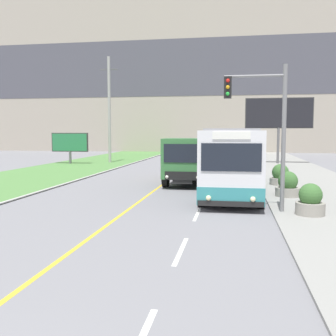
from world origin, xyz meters
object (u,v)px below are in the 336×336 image
at_px(traffic_light_mast, 265,119).
at_px(billboard_large, 279,115).
at_px(planter_round_near, 310,201).
at_px(planter_round_third, 280,176).
at_px(utility_pole_far, 109,110).
at_px(dump_truck, 187,162).
at_px(planter_round_second, 288,185).
at_px(billboard_small, 70,143).
at_px(city_bus, 232,159).

relative_size(traffic_light_mast, billboard_large, 0.87).
distance_m(planter_round_near, planter_round_third, 8.25).
bearing_deg(traffic_light_mast, utility_pole_far, 120.38).
distance_m(dump_truck, billboard_large, 17.96).
xyz_separation_m(planter_round_second, planter_round_third, (0.13, 4.13, 0.00)).
bearing_deg(billboard_small, planter_round_near, -49.18).
relative_size(planter_round_second, planter_round_third, 0.99).
bearing_deg(dump_truck, billboard_large, 67.33).
distance_m(billboard_small, planter_round_near, 27.96).
height_order(planter_round_near, planter_round_second, planter_round_second).
relative_size(dump_truck, traffic_light_mast, 1.28).
bearing_deg(billboard_large, billboard_small, -171.41).
distance_m(dump_truck, planter_round_third, 5.32).
bearing_deg(billboard_large, traffic_light_mast, -97.34).
bearing_deg(traffic_light_mast, planter_round_third, 79.16).
distance_m(billboard_large, planter_round_third, 16.45).
relative_size(city_bus, dump_truck, 1.84).
bearing_deg(traffic_light_mast, planter_round_near, -16.01).
xyz_separation_m(utility_pole_far, traffic_light_mast, (13.35, -22.77, -1.76)).
distance_m(utility_pole_far, planter_round_third, 21.60).
bearing_deg(utility_pole_far, planter_round_second, -52.40).
relative_size(planter_round_near, planter_round_third, 0.97).
height_order(utility_pole_far, planter_round_third, utility_pole_far).
bearing_deg(city_bus, traffic_light_mast, -78.54).
xyz_separation_m(dump_truck, planter_round_near, (5.35, -7.82, -0.78)).
distance_m(billboard_large, billboard_small, 20.10).
distance_m(planter_round_near, planter_round_second, 4.13).
distance_m(city_bus, billboard_small, 21.27).
relative_size(utility_pole_far, billboard_large, 1.66).
bearing_deg(dump_truck, billboard_small, 134.10).
xyz_separation_m(city_bus, planter_round_second, (2.59, -2.36, -1.03)).
bearing_deg(planter_round_second, traffic_light_mast, -110.38).
relative_size(dump_truck, billboard_large, 1.12).
xyz_separation_m(billboard_small, planter_round_third, (18.14, -12.88, -1.42)).
height_order(utility_pole_far, planter_round_near, utility_pole_far).
bearing_deg(planter_round_near, planter_round_third, 90.75).
distance_m(traffic_light_mast, planter_round_second, 4.89).
xyz_separation_m(dump_truck, billboard_small, (-12.90, 13.31, 0.66)).
bearing_deg(traffic_light_mast, dump_truck, 117.01).
height_order(billboard_small, planter_round_third, billboard_small).
xyz_separation_m(traffic_light_mast, planter_round_near, (1.60, -0.46, -2.94)).
relative_size(traffic_light_mast, planter_round_second, 4.73).
xyz_separation_m(dump_truck, planter_round_second, (5.12, -3.70, -0.77)).
bearing_deg(planter_round_third, billboard_small, 144.64).
bearing_deg(billboard_small, planter_round_third, -35.36).
relative_size(city_bus, planter_round_near, 11.41).
height_order(city_bus, planter_round_near, city_bus).
xyz_separation_m(city_bus, billboard_small, (-15.43, 14.64, 0.39)).
xyz_separation_m(utility_pole_far, billboard_large, (16.39, 0.88, -0.58)).
bearing_deg(billboard_large, city_bus, -103.63).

